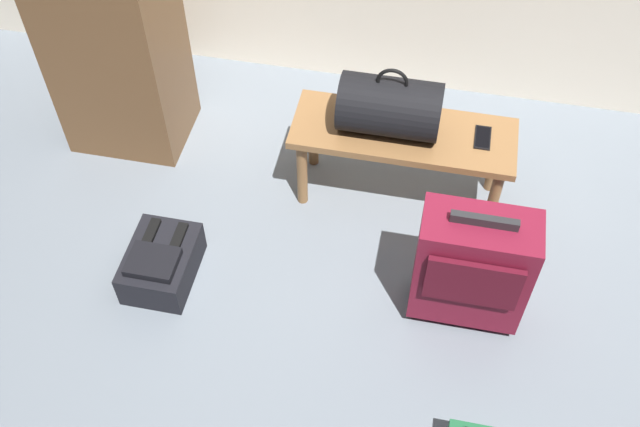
{
  "coord_description": "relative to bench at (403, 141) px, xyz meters",
  "views": [
    {
      "loc": [
        0.12,
        -1.66,
        2.75
      ],
      "look_at": [
        -0.28,
        0.33,
        0.25
      ],
      "focal_mm": 41.72,
      "sensor_mm": 36.0,
      "label": 1
    }
  ],
  "objects": [
    {
      "name": "cell_phone",
      "position": [
        0.35,
        0.02,
        0.07
      ],
      "size": [
        0.07,
        0.14,
        0.01
      ],
      "color": "black",
      "rests_on": "bench"
    },
    {
      "name": "duffel_bag_black",
      "position": [
        -0.07,
        -0.0,
        0.2
      ],
      "size": [
        0.44,
        0.26,
        0.34
      ],
      "color": "black",
      "rests_on": "bench"
    },
    {
      "name": "backpack_dark",
      "position": [
        -0.95,
        -0.68,
        -0.27
      ],
      "size": [
        0.28,
        0.38,
        0.21
      ],
      "color": "black",
      "rests_on": "ground"
    },
    {
      "name": "ground_plane",
      "position": [
        -0.02,
        -0.73,
        -0.36
      ],
      "size": [
        6.6,
        6.6,
        0.0
      ],
      "primitive_type": "plane",
      "color": "slate"
    },
    {
      "name": "suitcase_upright_burgundy",
      "position": [
        0.36,
        -0.6,
        -0.04
      ],
      "size": [
        0.45,
        0.26,
        0.63
      ],
      "color": "maroon",
      "rests_on": "ground"
    },
    {
      "name": "side_cabinet",
      "position": [
        -1.4,
        0.17,
        0.19
      ],
      "size": [
        0.56,
        0.44,
        1.1
      ],
      "color": "brown",
      "rests_on": "ground"
    },
    {
      "name": "bench",
      "position": [
        0.0,
        0.0,
        0.0
      ],
      "size": [
        1.0,
        0.36,
        0.43
      ],
      "color": "olive",
      "rests_on": "ground"
    }
  ]
}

